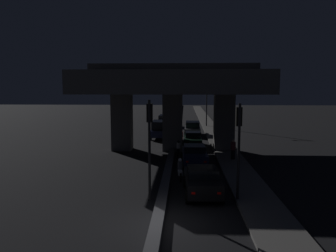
% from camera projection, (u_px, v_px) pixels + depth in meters
% --- Properties ---
extents(ground_plane, '(200.00, 200.00, 0.00)m').
position_uv_depth(ground_plane, '(157.00, 226.00, 13.78)').
color(ground_plane, black).
extents(median_divider, '(0.52, 126.00, 0.33)m').
position_uv_depth(median_divider, '(177.00, 126.00, 48.49)').
color(median_divider, '#4C4C51').
rests_on(median_divider, ground_plane).
extents(sidewalk_right, '(2.24, 126.00, 0.16)m').
position_uv_depth(sidewalk_right, '(214.00, 134.00, 41.30)').
color(sidewalk_right, '#5B5956').
rests_on(sidewalk_right, ground_plane).
extents(elevated_overpass, '(15.68, 13.00, 8.04)m').
position_uv_depth(elevated_overpass, '(173.00, 87.00, 30.01)').
color(elevated_overpass, '#5B5956').
rests_on(elevated_overpass, ground_plane).
extents(traffic_light_left_of_median, '(0.30, 0.49, 5.21)m').
position_uv_depth(traffic_light_left_of_median, '(150.00, 132.00, 16.64)').
color(traffic_light_left_of_median, black).
rests_on(traffic_light_left_of_median, ground_plane).
extents(traffic_light_right_of_median, '(0.30, 0.49, 5.04)m').
position_uv_depth(traffic_light_right_of_median, '(239.00, 135.00, 16.42)').
color(traffic_light_right_of_median, black).
rests_on(traffic_light_right_of_median, ground_plane).
extents(street_lamp, '(1.95, 0.32, 8.26)m').
position_uv_depth(street_lamp, '(205.00, 95.00, 48.77)').
color(street_lamp, '#2D2D30').
rests_on(street_lamp, ground_plane).
extents(car_black_lead, '(2.08, 4.12, 1.55)m').
position_uv_depth(car_black_lead, '(202.00, 181.00, 17.69)').
color(car_black_lead, black).
rests_on(car_black_lead, ground_plane).
extents(car_dark_blue_second, '(2.04, 4.53, 1.52)m').
position_uv_depth(car_dark_blue_second, '(194.00, 155.00, 24.73)').
color(car_dark_blue_second, '#141938').
rests_on(car_dark_blue_second, ground_plane).
extents(car_dark_green_third, '(1.82, 4.35, 1.50)m').
position_uv_depth(car_dark_green_third, '(193.00, 139.00, 32.47)').
color(car_dark_green_third, black).
rests_on(car_dark_green_third, ground_plane).
extents(car_grey_fourth, '(2.04, 4.26, 1.71)m').
position_uv_depth(car_grey_fourth, '(192.00, 128.00, 40.28)').
color(car_grey_fourth, '#515459').
rests_on(car_grey_fourth, ground_plane).
extents(car_dark_blue_lead_oncoming, '(1.96, 4.38, 2.05)m').
position_uv_depth(car_dark_blue_lead_oncoming, '(159.00, 129.00, 37.82)').
color(car_dark_blue_lead_oncoming, '#141938').
rests_on(car_dark_blue_lead_oncoming, ground_plane).
extents(car_grey_second_oncoming, '(2.12, 4.79, 1.69)m').
position_uv_depth(car_grey_second_oncoming, '(165.00, 120.00, 50.39)').
color(car_grey_second_oncoming, '#515459').
rests_on(car_grey_second_oncoming, ground_plane).
extents(motorcycle_white_filtering_near, '(0.34, 1.88, 1.38)m').
position_uv_depth(motorcycle_white_filtering_near, '(180.00, 170.00, 20.78)').
color(motorcycle_white_filtering_near, black).
rests_on(motorcycle_white_filtering_near, ground_plane).
extents(motorcycle_black_filtering_mid, '(0.33, 1.93, 1.34)m').
position_uv_depth(motorcycle_black_filtering_mid, '(179.00, 149.00, 28.13)').
color(motorcycle_black_filtering_mid, black).
rests_on(motorcycle_black_filtering_mid, ground_plane).
extents(motorcycle_red_filtering_far, '(0.33, 2.00, 1.46)m').
position_uv_depth(motorcycle_red_filtering_far, '(182.00, 137.00, 34.58)').
color(motorcycle_red_filtering_far, black).
rests_on(motorcycle_red_filtering_far, ground_plane).
extents(pedestrian_on_sidewalk, '(0.39, 0.39, 1.58)m').
position_uv_depth(pedestrian_on_sidewalk, '(233.00, 150.00, 25.98)').
color(pedestrian_on_sidewalk, black).
rests_on(pedestrian_on_sidewalk, sidewalk_right).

